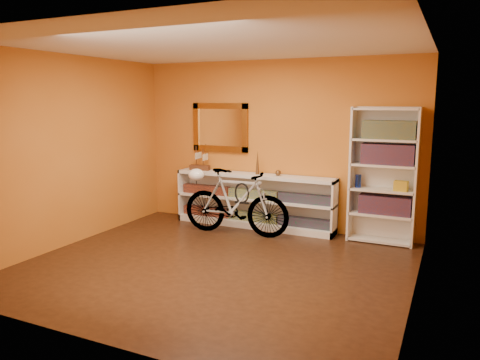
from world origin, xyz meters
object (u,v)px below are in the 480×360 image
at_px(helmet, 196,175).
at_px(console_unit, 254,201).
at_px(bookcase, 383,176).
at_px(bicycle, 236,202).

bearing_deg(helmet, console_unit, 37.75).
bearing_deg(bookcase, bicycle, -165.15).
height_order(bicycle, helmet, bicycle).
distance_m(bicycle, helmet, 0.74).
bearing_deg(bookcase, helmet, -167.69).
xyz_separation_m(console_unit, bicycle, (-0.08, -0.51, 0.07)).
xyz_separation_m(bookcase, bicycle, (-2.01, -0.53, -0.46)).
xyz_separation_m(console_unit, helmet, (-0.72, -0.55, 0.44)).
height_order(bookcase, bicycle, bookcase).
distance_m(bookcase, bicycle, 2.13).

